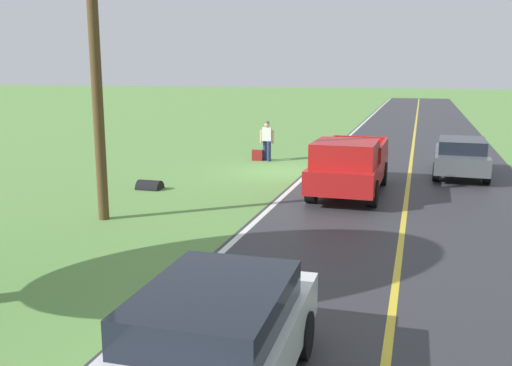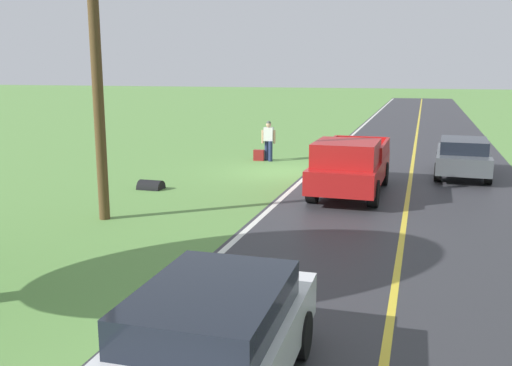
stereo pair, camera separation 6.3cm
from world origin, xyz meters
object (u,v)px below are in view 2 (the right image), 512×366
sedan_ahead_same_lane (208,343)px  utility_pole_roadside (97,73)px  suitcase_carried (259,155)px  pickup_truck_passing (350,165)px  sedan_near_oncoming (463,156)px  hitchhiker_walking (269,138)px

sedan_ahead_same_lane → utility_pole_roadside: (5.75, -7.10, 3.09)m
suitcase_carried → pickup_truck_passing: pickup_truck_passing is taller
pickup_truck_passing → sedan_near_oncoming: (-3.64, -4.44, -0.21)m
utility_pole_roadside → pickup_truck_passing: bearing=-140.7°
suitcase_carried → sedan_ahead_same_lane: (-4.53, 17.68, 0.52)m
hitchhiker_walking → sedan_near_oncoming: 8.03m
sedan_ahead_same_lane → pickup_truck_passing: bearing=-90.7°
utility_pole_roadside → sedan_near_oncoming: bearing=-135.8°
sedan_ahead_same_lane → utility_pole_roadside: size_ratio=0.58×
hitchhiker_walking → utility_pole_roadside: bearing=81.3°
hitchhiker_walking → sedan_ahead_same_lane: hitchhiker_walking is taller
hitchhiker_walking → sedan_near_oncoming: hitchhiker_walking is taller
suitcase_carried → utility_pole_roadside: bearing=-10.4°
suitcase_carried → utility_pole_roadside: (1.23, 10.57, 3.61)m
pickup_truck_passing → sedan_ahead_same_lane: (0.15, 11.93, -0.21)m
pickup_truck_passing → sedan_ahead_same_lane: pickup_truck_passing is taller
hitchhiker_walking → utility_pole_roadside: size_ratio=0.23×
suitcase_carried → sedan_near_oncoming: (-8.32, 1.30, 0.52)m
sedan_ahead_same_lane → suitcase_carried: bearing=-75.6°
sedan_ahead_same_lane → utility_pole_roadside: bearing=-51.0°
suitcase_carried → utility_pole_roadside: utility_pole_roadside is taller
hitchhiker_walking → pickup_truck_passing: 7.24m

